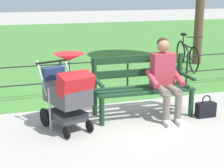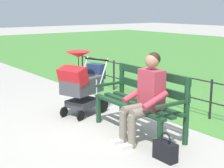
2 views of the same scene
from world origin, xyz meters
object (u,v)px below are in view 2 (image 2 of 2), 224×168
park_bench (142,99)px  handbag (165,151)px  person_on_bench (145,95)px  stroller (82,83)px

park_bench → handbag: size_ratio=4.38×
person_on_bench → handbag: 0.87m
stroller → handbag: stroller is taller
person_on_bench → stroller: bearing=2.2°
park_bench → person_on_bench: (-0.31, 0.22, 0.15)m
handbag → stroller: bearing=-4.5°
park_bench → person_on_bench: size_ratio=1.27×
park_bench → stroller: stroller is taller
park_bench → handbag: 1.12m
person_on_bench → stroller: person_on_bench is taller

